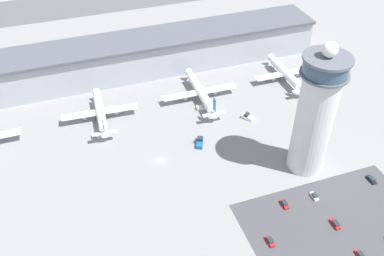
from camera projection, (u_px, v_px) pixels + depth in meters
name	position (u px, v px, depth m)	size (l,w,h in m)	color
ground_plane	(160.00, 160.00, 174.77)	(1000.00, 1000.00, 0.00)	gray
terminal_building	(122.00, 58.00, 219.96)	(210.69, 25.00, 19.33)	#A3A8B2
runway_strip	(93.00, 2.00, 300.72)	(316.04, 44.00, 0.01)	#515154
control_tower	(315.00, 113.00, 156.28)	(17.10, 17.10, 55.03)	silver
parking_lot_surface	(335.00, 224.00, 149.78)	(64.00, 40.00, 0.01)	#424247
airplane_gate_bravo	(100.00, 112.00, 193.12)	(34.48, 34.05, 12.53)	white
airplane_gate_charlie	(201.00, 92.00, 205.65)	(36.93, 39.15, 12.85)	white
airplane_gate_delta	(286.00, 73.00, 219.21)	(32.92, 35.13, 12.86)	white
service_truck_catering	(200.00, 142.00, 182.09)	(5.28, 7.51, 3.11)	black
service_truck_fuel	(205.00, 107.00, 202.13)	(7.75, 2.94, 2.88)	black
service_truck_baggage	(248.00, 117.00, 195.86)	(5.31, 6.10, 2.85)	black
car_blue_compact	(314.00, 196.00, 158.88)	(1.87, 4.25, 1.58)	black
car_white_wagon	(371.00, 179.00, 165.65)	(1.89, 4.69, 1.39)	black
car_navy_sedan	(285.00, 204.00, 155.90)	(1.91, 4.44, 1.58)	black
car_black_suv	(335.00, 224.00, 148.89)	(1.91, 4.69, 1.60)	black
car_grey_coupe	(360.00, 255.00, 139.27)	(1.77, 4.04, 1.37)	black
car_green_van	(270.00, 241.00, 143.32)	(1.79, 4.56, 1.52)	black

